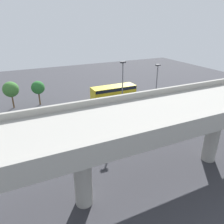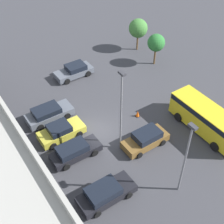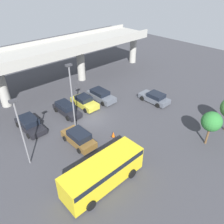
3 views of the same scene
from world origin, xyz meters
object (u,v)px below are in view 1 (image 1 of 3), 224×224
lamp_post_mid_lot (156,84)px  parked_car_5 (121,110)px  shuttle_bus (114,92)px  parked_car_3 (81,141)px  traffic_cone (95,112)px  parked_car_4 (25,129)px  tree_front_centre (11,89)px  parked_car_2 (105,136)px  tree_front_left (38,88)px  parked_car_0 (163,124)px  parked_car_1 (128,131)px  lamp_post_near_aisle (122,88)px

lamp_post_mid_lot → parked_car_5: bearing=-9.2°
parked_car_5 → shuttle_bus: shuttle_bus is taller
parked_car_3 → traffic_cone: parked_car_3 is taller
parked_car_4 → tree_front_centre: 10.61m
parked_car_5 → lamp_post_mid_lot: 6.67m
parked_car_2 → tree_front_left: (5.13, -16.05, 2.29)m
parked_car_0 → tree_front_centre: bearing=46.5°
parked_car_1 → traffic_cone: parked_car_1 is taller
tree_front_left → shuttle_bus: bearing=163.3°
lamp_post_mid_lot → tree_front_left: 19.40m
parked_car_3 → tree_front_centre: bearing=21.0°
parked_car_5 → tree_front_left: bearing=-133.1°
tree_front_centre → traffic_cone: size_ratio=6.31×
parked_car_4 → tree_front_left: (-3.36, -9.92, 2.30)m
parked_car_2 → lamp_post_near_aisle: lamp_post_near_aisle is taller
parked_car_2 → tree_front_centre: 19.01m
parked_car_0 → lamp_post_near_aisle: 7.17m
parked_car_4 → parked_car_5: parked_car_5 is taller
parked_car_2 → parked_car_3: size_ratio=0.93×
parked_car_0 → traffic_cone: size_ratio=6.96×
parked_car_2 → tree_front_centre: (9.27, -16.42, 2.43)m
parked_car_3 → parked_car_4: bearing=42.3°
parked_car_0 → parked_car_2: bearing=88.3°
tree_front_centre → parked_car_3: bearing=111.0°
parked_car_1 → traffic_cone: bearing=8.3°
parked_car_5 → tree_front_left: tree_front_left is taller
parked_car_0 → lamp_post_mid_lot: bearing=-25.9°
parked_car_1 → parked_car_5: size_ratio=1.04×
parked_car_2 → lamp_post_mid_lot: (-10.95, -5.27, 3.66)m
lamp_post_near_aisle → lamp_post_mid_lot: lamp_post_near_aisle is taller
parked_car_0 → parked_car_2: (8.27, -0.25, 0.02)m
parked_car_2 → parked_car_4: parked_car_2 is taller
parked_car_1 → parked_car_2: 2.98m
parked_car_3 → lamp_post_near_aisle: (-7.38, -3.84, 4.23)m
lamp_post_mid_lot → traffic_cone: 10.38m
shuttle_bus → tree_front_centre: tree_front_centre is taller
tree_front_left → parked_car_1: bearing=116.6°
shuttle_bus → tree_front_left: bearing=163.3°
parked_car_1 → parked_car_3: 6.00m
parked_car_4 → tree_front_centre: size_ratio=1.06×
parked_car_2 → parked_car_3: 3.02m
parked_car_2 → tree_front_centre: size_ratio=1.02×
parked_car_1 → traffic_cone: (1.19, -8.15, -0.40)m
parked_car_3 → lamp_post_mid_lot: lamp_post_mid_lot is taller
lamp_post_mid_lot → lamp_post_near_aisle: bearing=11.1°
parked_car_4 → parked_car_5: size_ratio=1.03×
parked_car_4 → traffic_cone: bearing=100.4°
shuttle_bus → tree_front_centre: size_ratio=1.80×
parked_car_0 → lamp_post_mid_lot: (-2.68, -5.51, 3.68)m
parked_car_0 → parked_car_5: bearing=23.9°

